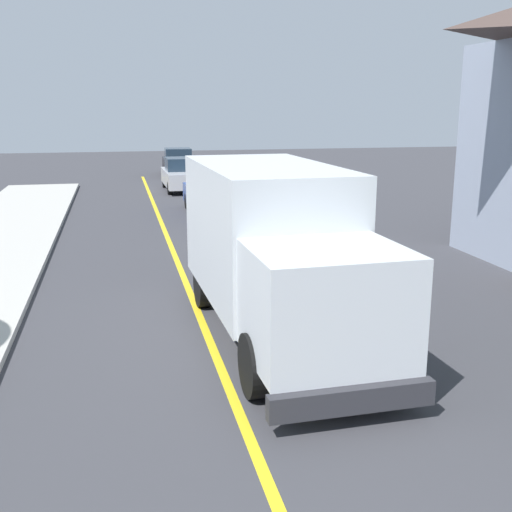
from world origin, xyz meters
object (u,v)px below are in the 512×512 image
parked_car_near (261,227)px  parked_car_far (182,175)px  parked_car_furthest (178,163)px  box_truck (275,244)px  parked_car_mid (211,194)px

parked_car_near → parked_car_far: same height
parked_car_furthest → box_truck: bearing=-91.9°
parked_car_furthest → parked_car_mid: bearing=-90.4°
box_truck → parked_car_far: (0.45, 21.32, -0.97)m
box_truck → parked_car_furthest: size_ratio=1.63×
box_truck → parked_car_mid: size_ratio=1.64×
box_truck → parked_car_near: box_truck is taller
parked_car_furthest → parked_car_far: bearing=-94.0°
box_truck → parked_car_furthest: (0.96, 28.61, -0.97)m
parked_car_far → parked_car_furthest: size_ratio=1.00×
parked_car_far → parked_car_mid: bearing=-86.8°
parked_car_near → parked_car_mid: bearing=93.1°
parked_car_near → parked_car_far: (-0.82, 14.66, 0.00)m
parked_car_near → parked_car_furthest: same height
parked_car_far → parked_car_furthest: (0.51, 7.28, 0.00)m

